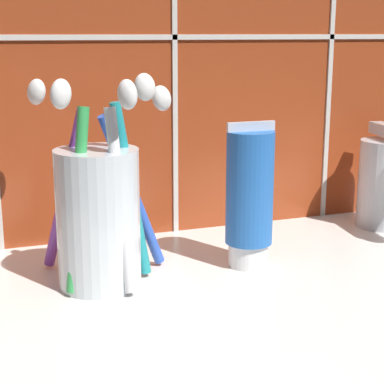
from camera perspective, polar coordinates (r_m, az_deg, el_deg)
name	(u,v)px	position (r cm, az deg, el deg)	size (l,w,h in cm)	color
sink_counter	(218,303)	(52.07, 2.36, -9.79)	(69.50, 33.54, 2.00)	silver
toothbrush_cup	(99,211)	(51.54, -8.23, -1.69)	(12.40, 11.44, 17.05)	silver
toothpaste_tube	(249,197)	(55.38, 5.13, -0.41)	(4.30, 4.10, 12.75)	white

